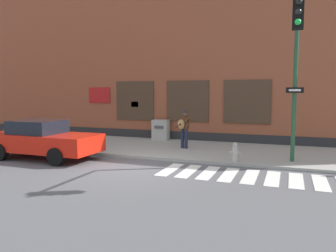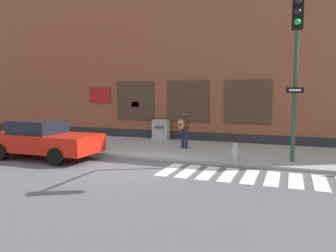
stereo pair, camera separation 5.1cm
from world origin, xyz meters
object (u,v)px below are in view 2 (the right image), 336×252
utility_box (161,130)px  fire_hydrant (235,152)px  red_car (42,139)px  busker (184,127)px  traffic_light (296,60)px

utility_box → fire_hydrant: bearing=-42.3°
red_car → fire_hydrant: (7.37, 1.64, -0.31)m
red_car → utility_box: 6.46m
red_car → busker: size_ratio=2.69×
busker → fire_hydrant: busker is taller
busker → fire_hydrant: bearing=-37.7°
red_car → busker: (4.74, 3.67, 0.32)m
fire_hydrant → busker: bearing=142.3°
utility_box → fire_hydrant: (4.63, -4.21, -0.19)m
utility_box → traffic_light: bearing=-35.2°
busker → utility_box: busker is taller
utility_box → red_car: bearing=-115.1°
red_car → traffic_light: 9.84m
red_car → fire_hydrant: 7.55m
traffic_light → utility_box: bearing=144.8°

